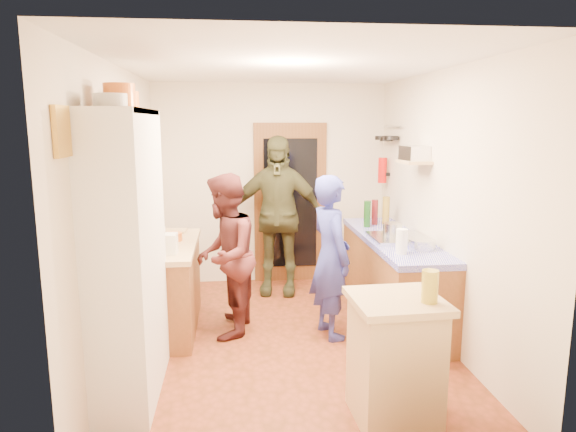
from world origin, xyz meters
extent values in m
cube|color=brown|center=(0.00, 0.00, -0.01)|extent=(3.00, 4.00, 0.02)
cube|color=silver|center=(0.00, 0.00, 2.61)|extent=(3.00, 4.00, 0.02)
cube|color=beige|center=(0.00, 2.01, 1.30)|extent=(3.00, 0.02, 2.60)
cube|color=beige|center=(0.00, -2.01, 1.30)|extent=(3.00, 0.02, 2.60)
cube|color=beige|center=(-1.51, 0.00, 1.30)|extent=(0.02, 4.00, 2.60)
cube|color=beige|center=(1.51, 0.00, 1.30)|extent=(0.02, 4.00, 2.60)
cube|color=brown|center=(0.25, 1.97, 1.05)|extent=(0.95, 0.06, 2.10)
cube|color=black|center=(0.25, 1.94, 1.05)|extent=(0.70, 0.02, 1.70)
cube|color=white|center=(-1.30, -0.80, 1.10)|extent=(0.40, 1.20, 2.20)
cube|color=white|center=(-1.30, -0.80, 2.18)|extent=(0.40, 1.14, 0.04)
cylinder|color=white|center=(-1.30, -1.08, 2.25)|extent=(0.22, 0.22, 0.09)
cylinder|color=orange|center=(-1.30, -0.78, 2.29)|extent=(0.22, 0.22, 0.18)
cylinder|color=orange|center=(-1.30, -0.45, 2.27)|extent=(0.16, 0.16, 0.14)
cube|color=brown|center=(-1.20, 0.45, 0.42)|extent=(0.60, 1.40, 0.85)
cube|color=tan|center=(-1.20, 0.45, 0.88)|extent=(0.64, 1.44, 0.05)
cube|color=white|center=(-1.15, 0.04, 0.99)|extent=(0.26, 0.18, 0.19)
cylinder|color=white|center=(-1.25, 0.32, 1.00)|extent=(0.21, 0.21, 0.19)
cylinder|color=orange|center=(-1.12, 0.56, 0.94)|extent=(0.19, 0.19, 0.08)
cube|color=tan|center=(-1.18, 1.00, 0.91)|extent=(0.32, 0.25, 0.02)
cube|color=brown|center=(1.20, 0.50, 0.42)|extent=(0.60, 2.20, 0.84)
cube|color=#0C07C3|center=(1.20, 0.50, 0.87)|extent=(0.62, 2.22, 0.06)
cube|color=silver|center=(1.20, 0.35, 0.92)|extent=(0.55, 0.58, 0.04)
cylinder|color=silver|center=(1.15, 0.40, 1.01)|extent=(0.20, 0.20, 0.13)
cylinder|color=#143F14|center=(1.05, 1.05, 1.05)|extent=(0.08, 0.08, 0.31)
cylinder|color=#591419|center=(1.18, 1.19, 1.05)|extent=(0.08, 0.08, 0.30)
cylinder|color=olive|center=(1.31, 1.17, 1.07)|extent=(0.09, 0.09, 0.34)
cylinder|color=white|center=(1.05, -0.20, 1.02)|extent=(0.13, 0.13, 0.23)
cylinder|color=silver|center=(1.30, -0.06, 0.95)|extent=(0.26, 0.26, 0.10)
cube|color=tan|center=(0.62, -1.41, 0.43)|extent=(0.58, 0.58, 0.86)
cube|color=tan|center=(0.62, -1.41, 0.89)|extent=(0.65, 0.65, 0.05)
cube|color=white|center=(0.56, -1.36, 0.90)|extent=(0.36, 0.30, 0.02)
cylinder|color=#AD9E2D|center=(0.80, -1.52, 1.02)|extent=(0.12, 0.12, 0.22)
cylinder|color=silver|center=(1.46, 1.52, 2.05)|extent=(0.02, 0.65, 0.02)
cylinder|color=black|center=(1.40, 1.35, 1.92)|extent=(0.18, 0.18, 0.05)
cylinder|color=black|center=(1.40, 1.55, 1.90)|extent=(0.16, 0.16, 0.05)
cylinder|color=black|center=(1.40, 1.75, 1.91)|extent=(0.17, 0.17, 0.05)
cube|color=tan|center=(1.37, 0.45, 1.70)|extent=(0.26, 0.42, 0.03)
cube|color=silver|center=(1.37, 0.45, 1.79)|extent=(0.25, 0.32, 0.15)
cube|color=black|center=(1.47, 1.70, 1.45)|extent=(0.06, 0.10, 0.04)
cylinder|color=red|center=(1.41, 1.70, 1.50)|extent=(0.11, 0.11, 0.32)
cube|color=gold|center=(-1.48, -1.55, 2.05)|extent=(0.03, 0.25, 0.30)
imported|color=#303693|center=(0.48, 0.09, 0.81)|extent=(0.52, 0.66, 1.61)
imported|color=#4A1E1D|center=(-0.55, 0.28, 0.81)|extent=(0.74, 0.88, 1.62)
imported|color=#37371F|center=(0.04, 1.46, 0.98)|extent=(1.22, 0.70, 1.95)
camera|label=1|loc=(-0.49, -4.69, 2.10)|focal=32.00mm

